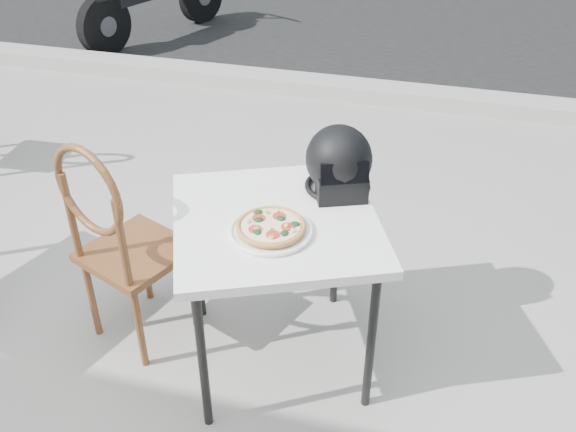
% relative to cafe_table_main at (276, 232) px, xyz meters
% --- Properties ---
extents(ground, '(80.00, 80.00, 0.00)m').
position_rel_cafe_table_main_xyz_m(ground, '(-0.49, -0.18, -0.65)').
color(ground, '#A19D98').
rests_on(ground, ground).
extents(curb, '(30.00, 0.25, 0.12)m').
position_rel_cafe_table_main_xyz_m(curb, '(-0.49, 2.82, -0.59)').
color(curb, '#A9A69E').
rests_on(curb, ground).
extents(cafe_table_main, '(0.99, 0.99, 0.72)m').
position_rel_cafe_table_main_xyz_m(cafe_table_main, '(0.00, 0.00, 0.00)').
color(cafe_table_main, white).
rests_on(cafe_table_main, ground).
extents(plate, '(0.40, 0.40, 0.02)m').
position_rel_cafe_table_main_xyz_m(plate, '(0.01, -0.10, 0.07)').
color(plate, white).
rests_on(plate, cafe_table_main).
extents(pizza, '(0.29, 0.29, 0.03)m').
position_rel_cafe_table_main_xyz_m(pizza, '(0.01, -0.10, 0.09)').
color(pizza, '#BE8945').
rests_on(pizza, plate).
extents(helmet, '(0.34, 0.35, 0.27)m').
position_rel_cafe_table_main_xyz_m(helmet, '(0.18, 0.26, 0.18)').
color(helmet, black).
rests_on(helmet, cafe_table_main).
extents(cafe_chair_main, '(0.50, 0.50, 1.00)m').
position_rel_cafe_table_main_xyz_m(cafe_chair_main, '(-0.64, -0.06, -0.09)').
color(cafe_chair_main, brown).
rests_on(cafe_chair_main, ground).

